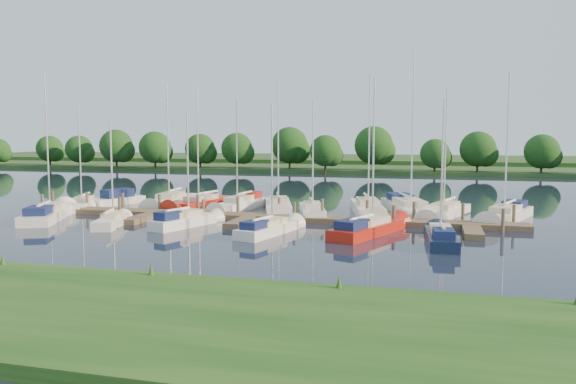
% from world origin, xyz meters
% --- Properties ---
extents(ground, '(260.00, 260.00, 0.00)m').
position_xyz_m(ground, '(0.00, 0.00, 0.00)').
color(ground, '#17202F').
rests_on(ground, ground).
extents(near_bank, '(90.00, 10.00, 0.50)m').
position_xyz_m(near_bank, '(0.00, -16.00, 0.25)').
color(near_bank, '#164112').
rests_on(near_bank, ground).
extents(dock, '(40.00, 6.00, 0.40)m').
position_xyz_m(dock, '(0.00, 7.31, 0.20)').
color(dock, brown).
rests_on(dock, ground).
extents(mooring_pilings, '(38.24, 2.84, 2.00)m').
position_xyz_m(mooring_pilings, '(0.00, 8.43, 0.60)').
color(mooring_pilings, '#473D33').
rests_on(mooring_pilings, ground).
extents(far_shore, '(180.00, 30.00, 0.60)m').
position_xyz_m(far_shore, '(0.00, 75.00, 0.30)').
color(far_shore, '#243E17').
rests_on(far_shore, ground).
extents(distant_hill, '(220.00, 40.00, 1.40)m').
position_xyz_m(distant_hill, '(0.00, 100.00, 0.70)').
color(distant_hill, '#335926').
rests_on(distant_hill, ground).
extents(treeline, '(145.95, 9.73, 8.16)m').
position_xyz_m(treeline, '(3.30, 61.71, 4.23)').
color(treeline, '#38281C').
rests_on(treeline, ground).
extents(sailboat_n_0, '(3.90, 7.58, 9.70)m').
position_xyz_m(sailboat_n_0, '(-16.87, 10.54, 0.27)').
color(sailboat_n_0, white).
rests_on(sailboat_n_0, ground).
extents(motorboat, '(3.48, 6.10, 1.83)m').
position_xyz_m(motorboat, '(-15.42, 13.59, 0.37)').
color(motorboat, white).
rests_on(motorboat, ground).
extents(sailboat_n_2, '(2.85, 9.10, 11.57)m').
position_xyz_m(sailboat_n_2, '(-10.03, 14.02, 0.28)').
color(sailboat_n_2, white).
rests_on(sailboat_n_2, ground).
extents(sailboat_n_3, '(3.54, 8.93, 11.22)m').
position_xyz_m(sailboat_n_3, '(-6.84, 13.55, 0.27)').
color(sailboat_n_3, '#AD1D0F').
rests_on(sailboat_n_3, ground).
extents(sailboat_n_4, '(2.80, 8.25, 10.55)m').
position_xyz_m(sailboat_n_4, '(-3.00, 13.33, 0.34)').
color(sailboat_n_4, white).
rests_on(sailboat_n_4, ground).
extents(sailboat_n_5, '(4.27, 8.94, 11.37)m').
position_xyz_m(sailboat_n_5, '(0.61, 12.99, 0.28)').
color(sailboat_n_5, white).
rests_on(sailboat_n_5, ground).
extents(sailboat_n_6, '(3.50, 7.58, 9.66)m').
position_xyz_m(sailboat_n_6, '(3.98, 11.22, 0.27)').
color(sailboat_n_6, white).
rests_on(sailboat_n_6, ground).
extents(sailboat_n_7, '(3.93, 9.36, 11.83)m').
position_xyz_m(sailboat_n_7, '(8.19, 13.50, 0.28)').
color(sailboat_n_7, white).
rests_on(sailboat_n_7, ground).
extents(sailboat_n_8, '(5.33, 10.97, 13.77)m').
position_xyz_m(sailboat_n_8, '(11.51, 14.70, 0.33)').
color(sailboat_n_8, white).
rests_on(sailboat_n_8, ground).
extents(sailboat_n_9, '(4.04, 8.17, 10.54)m').
position_xyz_m(sailboat_n_9, '(14.35, 12.88, 0.28)').
color(sailboat_n_9, white).
rests_on(sailboat_n_9, ground).
extents(sailboat_n_10, '(4.77, 9.03, 11.55)m').
position_xyz_m(sailboat_n_10, '(18.86, 12.57, 0.33)').
color(sailboat_n_10, white).
rests_on(sailboat_n_10, ground).
extents(sailboat_s_0, '(5.09, 9.15, 11.79)m').
position_xyz_m(sailboat_s_0, '(-15.36, 4.03, 0.33)').
color(sailboat_s_0, white).
rests_on(sailboat_s_0, ground).
extents(sailboat_s_1, '(2.71, 5.89, 7.70)m').
position_xyz_m(sailboat_s_1, '(-8.79, 2.43, 0.28)').
color(sailboat_s_1, white).
rests_on(sailboat_s_1, ground).
extents(sailboat_s_2, '(3.13, 6.54, 8.62)m').
position_xyz_m(sailboat_s_2, '(-3.60, 3.43, 0.34)').
color(sailboat_s_2, white).
rests_on(sailboat_s_2, ground).
extents(sailboat_s_3, '(2.98, 6.93, 8.85)m').
position_xyz_m(sailboat_s_3, '(3.07, 2.05, 0.32)').
color(sailboat_s_3, white).
rests_on(sailboat_s_3, ground).
extents(sailboat_s_4, '(4.44, 8.25, 10.63)m').
position_xyz_m(sailboat_s_4, '(9.45, 3.63, 0.33)').
color(sailboat_s_4, '#AD1D0F').
rests_on(sailboat_s_4, ground).
extents(sailboat_s_5, '(2.04, 6.96, 8.97)m').
position_xyz_m(sailboat_s_5, '(13.97, 1.56, 0.32)').
color(sailboat_s_5, '#0F1B34').
rests_on(sailboat_s_5, ground).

